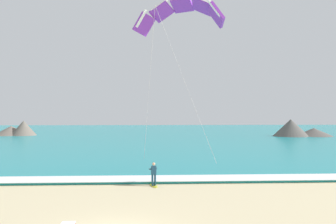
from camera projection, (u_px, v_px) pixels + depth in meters
The scene contains 7 objects.
sea at pixel (146, 134), 84.15m from camera, with size 200.00×120.00×0.20m, color teal.
surf_foam at pixel (130, 179), 25.21m from camera, with size 200.00×2.43×0.04m, color white.
surfboard at pixel (154, 186), 23.63m from camera, with size 0.77×1.46×0.09m.
kitesurfer at pixel (154, 173), 23.65m from camera, with size 0.60×0.60×1.69m.
kite_primary at pixel (180, 12), 28.16m from camera, with size 7.52×6.02×13.95m.
headland_right at pixel (299, 130), 73.29m from camera, with size 13.90×8.89×3.98m.
headland_left at pixel (14, 130), 76.88m from camera, with size 10.50×8.86×3.59m.
Camera 1 is at (1.72, -13.95, 5.20)m, focal length 35.25 mm.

